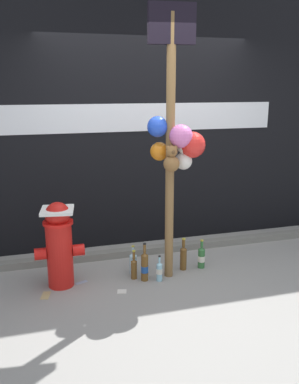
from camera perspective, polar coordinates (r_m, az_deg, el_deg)
ground_plane at (r=4.27m, az=4.16°, el=-12.67°), size 14.00×14.00×0.00m
building_wall at (r=5.08m, az=-0.75°, el=12.14°), size 10.00×0.21×3.47m
curb_strip at (r=4.99m, az=0.77°, el=-7.94°), size 8.00×0.12×0.08m
memorial_post at (r=4.01m, az=3.58°, el=8.57°), size 0.56×0.38×2.67m
fire_hydrant at (r=4.17m, az=-12.39°, el=-6.90°), size 0.48×0.35×0.87m
bottle_0 at (r=4.28m, az=-0.68°, el=-10.24°), size 0.08×0.08×0.41m
bottle_1 at (r=4.34m, az=-2.17°, el=-10.42°), size 0.06×0.06×0.31m
bottle_2 at (r=4.61m, az=7.19°, el=-8.90°), size 0.08×0.08×0.32m
bottle_3 at (r=4.30m, az=1.38°, el=-10.85°), size 0.06×0.06×0.27m
bottle_4 at (r=4.44m, az=-2.27°, el=-9.71°), size 0.08×0.08×0.32m
bottle_5 at (r=4.54m, az=4.70°, el=-8.92°), size 0.07×0.07×0.36m
litter_0 at (r=4.18m, az=-14.17°, el=-13.68°), size 0.11×0.17×0.01m
litter_1 at (r=4.14m, az=-3.84°, el=-13.54°), size 0.11×0.11×0.01m
litter_2 at (r=4.36m, az=-9.40°, el=-12.21°), size 0.13×0.09×0.01m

